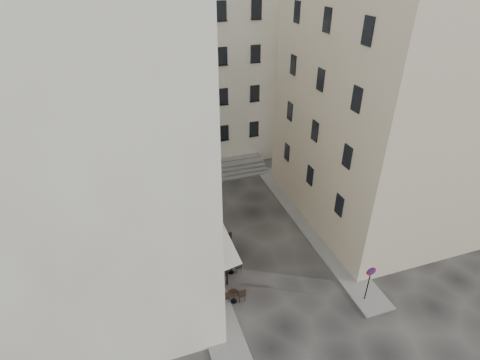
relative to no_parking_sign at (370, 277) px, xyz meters
name	(u,v)px	position (x,y,z in m)	size (l,w,h in m)	color
ground	(269,262)	(-4.18, 4.80, -1.87)	(90.00, 90.00, 0.00)	black
sidewalk_left	(191,239)	(-8.68, 8.80, -1.81)	(2.00, 22.00, 0.12)	slate
sidewalk_right	(309,223)	(0.32, 7.80, -1.81)	(2.00, 18.00, 0.12)	slate
building_left	(68,121)	(-14.68, 7.80, 8.44)	(12.20, 16.20, 20.60)	beige
building_right	(395,96)	(6.32, 8.30, 7.44)	(12.20, 14.20, 18.60)	beige
building_back	(188,59)	(-5.18, 23.80, 7.44)	(18.20, 10.20, 18.60)	beige
cafe_storefront	(202,245)	(-8.50, 5.80, 0.01)	(1.74, 7.30, 3.50)	#4C0D0A
stone_steps	(219,170)	(-4.18, 17.37, -1.47)	(9.00, 3.15, 0.80)	slate
bollard_near	(227,278)	(-7.43, 3.80, -1.34)	(0.12, 0.12, 0.98)	black
bollard_mid	(213,243)	(-7.43, 7.30, -1.34)	(0.12, 0.12, 0.98)	black
bollard_far	(201,215)	(-7.43, 10.80, -1.34)	(0.12, 0.12, 0.98)	black
no_parking_sign	(370,277)	(0.00, 0.00, 0.00)	(0.60, 0.11, 2.63)	black
bistro_table_a	(233,296)	(-7.47, 2.38, -1.38)	(1.36, 0.64, 0.96)	black
bistro_table_b	(231,267)	(-6.89, 4.67, -1.40)	(1.30, 0.61, 0.92)	black
bistro_table_c	(210,249)	(-7.74, 6.86, -1.44)	(1.19, 0.56, 0.84)	black
bistro_table_d	(222,238)	(-6.67, 7.68, -1.38)	(1.36, 0.64, 0.96)	black
bistro_table_e	(201,226)	(-7.78, 9.47, -1.37)	(1.38, 0.65, 0.97)	black
pedestrian	(228,259)	(-6.96, 5.09, -0.99)	(0.64, 0.42, 1.76)	black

